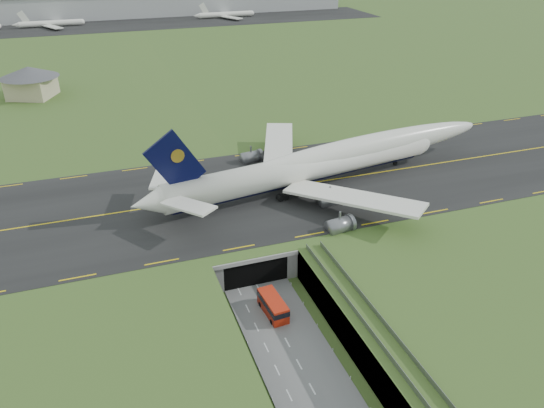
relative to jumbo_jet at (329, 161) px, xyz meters
name	(u,v)px	position (x,y,z in m)	size (l,w,h in m)	color
ground	(271,312)	(-25.04, -32.37, -11.22)	(900.00, 900.00, 0.00)	#416127
airfield_deck	(271,298)	(-25.04, -32.37, -8.22)	(800.00, 800.00, 6.00)	gray
trench_road	(286,341)	(-25.04, -39.87, -11.12)	(12.00, 75.00, 0.20)	slate
taxiway	(221,197)	(-25.04, 0.63, -5.13)	(800.00, 44.00, 0.18)	black
tunnel_portal	(242,246)	(-25.04, -15.66, -7.89)	(17.00, 22.30, 6.00)	gray
guideway	(388,349)	(-14.04, -51.48, -5.90)	(3.00, 53.00, 7.05)	#A8A8A3
jumbo_jet	(329,161)	(0.00, 0.00, 0.00)	(89.78, 58.05, 19.45)	white
shuttle_tram	(273,306)	(-24.79, -32.83, -9.54)	(3.38, 7.71, 3.07)	red
service_building	(30,79)	(-66.92, 95.07, 0.97)	(25.21, 25.21, 10.45)	#C1B48B
cargo_terminal	(115,4)	(-25.22, 267.04, 2.73)	(320.00, 67.00, 15.60)	#B2B2B2
distant_hills	(181,4)	(39.34, 397.63, -15.22)	(700.00, 91.00, 60.00)	slate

